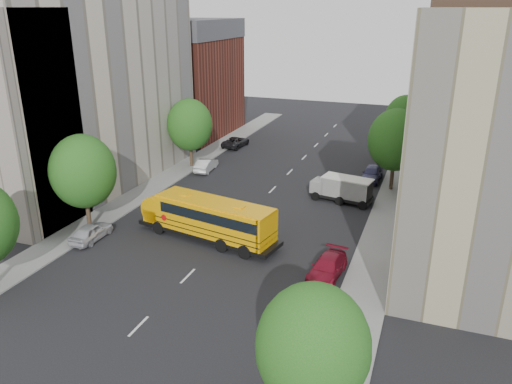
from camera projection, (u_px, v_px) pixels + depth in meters
The scene contains 23 objects.
ground at pixel (234, 229), 40.62m from camera, with size 120.00×120.00×0.00m, color black.
sidewalk_left at pixel (145, 192), 48.73m from camera, with size 3.00×80.00×0.12m, color slate.
sidewalk_right at pixel (385, 225), 41.26m from camera, with size 3.00×80.00×0.12m, color slate.
lane_markings at pixel (272, 190), 49.41m from camera, with size 0.15×64.00×0.01m, color silver.
building_left_cream at pixel (84, 84), 48.24m from camera, with size 10.00×26.00×20.00m, color beige.
building_left_redbrick at pixel (191, 88), 68.80m from camera, with size 10.00×15.00×13.00m, color maroon.
building_left_near at pixel (1, 121), 39.54m from camera, with size 10.00×7.00×17.00m, color tan.
building_right_near at pixel (497, 170), 27.85m from camera, with size 10.00×7.00×17.00m, color tan.
building_right_far at pixel (478, 93), 49.21m from camera, with size 10.00×22.00×18.00m, color tan.
building_right_sidewall at pixel (485, 115), 39.54m from camera, with size 10.10×0.30×18.00m, color brown.
street_tree_1 at pixel (83, 171), 38.95m from camera, with size 5.12×5.12×7.90m.
street_tree_2 at pixel (190, 125), 54.81m from camera, with size 4.99×4.99×7.71m.
street_tree_3 at pixel (313, 347), 19.68m from camera, with size 4.61×4.61×7.11m.
street_tree_4 at pixel (396, 140), 47.58m from camera, with size 5.25×5.25×8.10m.
street_tree_5 at pixel (406, 119), 58.25m from camera, with size 4.86×4.86×7.51m.
school_bus at pixel (206, 216), 38.36m from camera, with size 12.24×4.91×3.37m.
safari_truck at pixel (342, 189), 46.00m from camera, with size 5.86×2.98×2.40m.
parked_car_0 at pixel (91, 232), 38.57m from camera, with size 1.61×4.00×1.36m, color #B8B7BF.
parked_car_1 at pixel (206, 165), 54.89m from camera, with size 1.44×4.13×1.36m, color silver.
parked_car_2 at pixel (236, 142), 64.29m from camera, with size 2.17×4.72×1.31m, color black.
parked_car_3 at pixel (327, 267), 33.36m from camera, with size 1.87×4.60×1.33m, color maroon.
parked_car_4 at pixel (372, 173), 51.79m from camera, with size 1.83×4.54×1.55m, color #36355C.
parked_car_5 at pixel (383, 150), 60.05m from camera, with size 1.61×4.61×1.52m, color gray.
Camera 1 is at (14.54, -34.06, 17.06)m, focal length 35.00 mm.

